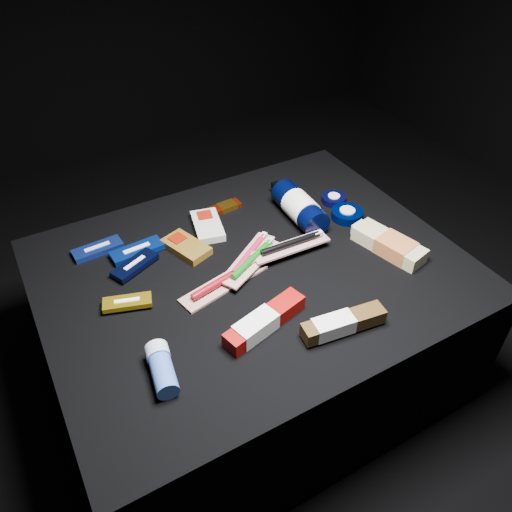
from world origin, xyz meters
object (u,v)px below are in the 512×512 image
toothpaste_carton_red (262,323)px  deodorant_stick (162,368)px  bodywash_bottle (390,245)px  lotion_bottle (300,207)px

toothpaste_carton_red → deodorant_stick: bearing=168.1°
toothpaste_carton_red → bodywash_bottle: bearing=-4.8°
deodorant_stick → toothpaste_carton_red: size_ratio=0.57×
bodywash_bottle → toothpaste_carton_red: 0.41m
lotion_bottle → toothpaste_carton_red: 0.41m
lotion_bottle → deodorant_stick: bearing=-146.8°
lotion_bottle → toothpaste_carton_red: size_ratio=1.16×
bodywash_bottle → deodorant_stick: deodorant_stick is taller
deodorant_stick → toothpaste_carton_red: bearing=11.3°
bodywash_bottle → deodorant_stick: (-0.63, -0.08, 0.00)m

